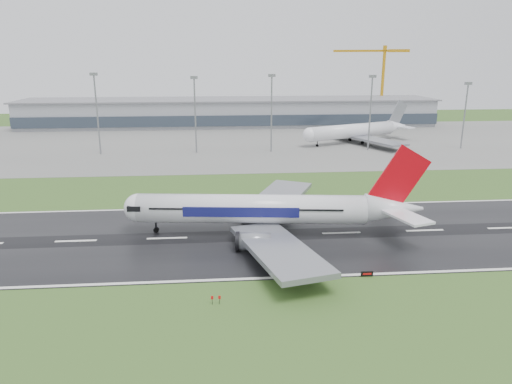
{
  "coord_description": "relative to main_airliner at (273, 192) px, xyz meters",
  "views": [
    {
      "loc": [
        -8.31,
        -100.74,
        39.16
      ],
      "look_at": [
        1.12,
        12.0,
        7.0
      ],
      "focal_mm": 33.18,
      "sensor_mm": 36.0,
      "label": 1
    }
  ],
  "objects": [
    {
      "name": "parked_airliner",
      "position": [
        53.8,
        117.88,
        -0.83
      ],
      "size": [
        81.12,
        78.9,
        18.42
      ],
      "primitive_type": null,
      "rotation": [
        0.0,
        0.0,
        0.42
      ],
      "color": "white",
      "rests_on": "apron"
    },
    {
      "name": "runway",
      "position": [
        -3.94,
        -0.91,
        -10.07
      ],
      "size": [
        400.0,
        45.0,
        0.1
      ],
      "primitive_type": "cube",
      "color": "black",
      "rests_on": "ground"
    },
    {
      "name": "main_airliner",
      "position": [
        0.0,
        0.0,
        0.0
      ],
      "size": [
        74.66,
        71.81,
        20.03
      ],
      "primitive_type": null,
      "rotation": [
        0.0,
        0.0,
        -0.11
      ],
      "color": "white",
      "rests_on": "runway"
    },
    {
      "name": "floodmast_1",
      "position": [
        -61.16,
        99.09,
        6.02
      ],
      "size": [
        0.64,
        0.64,
        32.28
      ],
      "primitive_type": "cylinder",
      "color": "gray",
      "rests_on": "ground"
    },
    {
      "name": "apron",
      "position": [
        -3.94,
        124.09,
        -10.08
      ],
      "size": [
        400.0,
        130.0,
        0.08
      ],
      "primitive_type": "cube",
      "color": "slate",
      "rests_on": "ground"
    },
    {
      "name": "floodmast_5",
      "position": [
        96.71,
        99.09,
        3.85
      ],
      "size": [
        0.64,
        0.64,
        27.94
      ],
      "primitive_type": "cylinder",
      "color": "gray",
      "rests_on": "ground"
    },
    {
      "name": "runway_sign",
      "position": [
        14.99,
        -23.44,
        -9.6
      ],
      "size": [
        2.27,
        0.95,
        1.04
      ],
      "primitive_type": null,
      "rotation": [
        0.0,
        0.0,
        -0.31
      ],
      "color": "black",
      "rests_on": "ground"
    },
    {
      "name": "tower_crane",
      "position": [
        93.9,
        199.09,
        13.09
      ],
      "size": [
        44.7,
        20.13,
        46.41
      ],
      "primitive_type": null,
      "rotation": [
        0.0,
        0.0,
        -0.39
      ],
      "color": "#C28310",
      "rests_on": "ground"
    },
    {
      "name": "floodmast_4",
      "position": [
        54.09,
        99.09,
        5.4
      ],
      "size": [
        0.64,
        0.64,
        31.04
      ],
      "primitive_type": "cylinder",
      "color": "gray",
      "rests_on": "ground"
    },
    {
      "name": "floodmast_2",
      "position": [
        -21.04,
        99.09,
        5.29
      ],
      "size": [
        0.64,
        0.64,
        30.81
      ],
      "primitive_type": "cylinder",
      "color": "gray",
      "rests_on": "ground"
    },
    {
      "name": "terminal",
      "position": [
        -3.94,
        184.09,
        -2.62
      ],
      "size": [
        240.0,
        36.0,
        15.0
      ],
      "primitive_type": "cube",
      "color": "gray",
      "rests_on": "ground"
    },
    {
      "name": "floodmast_3",
      "position": [
        11.13,
        99.09,
        5.64
      ],
      "size": [
        0.64,
        0.64,
        31.51
      ],
      "primitive_type": "cylinder",
      "color": "gray",
      "rests_on": "ground"
    },
    {
      "name": "ground",
      "position": [
        -3.94,
        -0.91,
        -10.12
      ],
      "size": [
        520.0,
        520.0,
        0.0
      ],
      "primitive_type": "plane",
      "color": "#30531E",
      "rests_on": "ground"
    }
  ]
}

